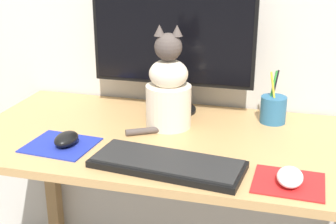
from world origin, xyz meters
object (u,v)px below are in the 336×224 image
object	(u,v)px
keyboard	(167,163)
pen_cup	(273,109)
computer_mouse_left	(66,139)
computer_mouse_right	(290,177)
monitor	(172,44)
cat	(168,90)

from	to	relation	value
keyboard	pen_cup	distance (m)	0.49
computer_mouse_left	computer_mouse_right	xyz separation A→B (m)	(0.65, -0.07, -0.00)
monitor	computer_mouse_right	distance (m)	0.65
computer_mouse_right	computer_mouse_left	bearing A→B (deg)	174.00
keyboard	computer_mouse_right	xyz separation A→B (m)	(0.32, -0.01, 0.01)
computer_mouse_left	pen_cup	distance (m)	0.68
monitor	keyboard	size ratio (longest dim) A/B	1.33
computer_mouse_left	pen_cup	xyz separation A→B (m)	(0.58, 0.36, 0.02)
monitor	computer_mouse_right	world-z (taller)	monitor
computer_mouse_left	cat	bearing A→B (deg)	42.77
keyboard	pen_cup	world-z (taller)	pen_cup
monitor	computer_mouse_left	bearing A→B (deg)	-120.97
keyboard	computer_mouse_left	world-z (taller)	computer_mouse_left
cat	keyboard	bearing A→B (deg)	-85.87
monitor	pen_cup	xyz separation A→B (m)	(0.35, -0.02, -0.20)
keyboard	cat	bearing A→B (deg)	110.82
keyboard	computer_mouse_right	distance (m)	0.32
keyboard	computer_mouse_left	size ratio (longest dim) A/B	4.44
pen_cup	computer_mouse_right	bearing A→B (deg)	-81.20
keyboard	computer_mouse_left	xyz separation A→B (m)	(-0.33, 0.06, 0.01)
keyboard	pen_cup	size ratio (longest dim) A/B	2.43
monitor	computer_mouse_right	xyz separation A→B (m)	(0.42, -0.45, -0.22)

